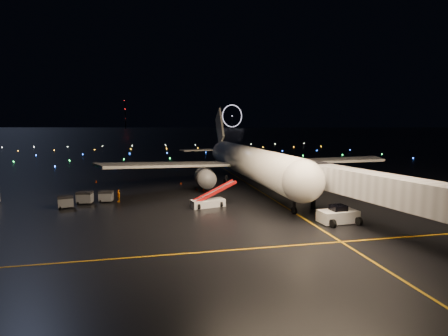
{
  "coord_description": "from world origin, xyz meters",
  "views": [
    {
      "loc": [
        -6.6,
        -41.02,
        11.96
      ],
      "look_at": [
        4.41,
        12.0,
        5.0
      ],
      "focal_mm": 28.0,
      "sensor_mm": 36.0,
      "label": 1
    }
  ],
  "objects_px": {
    "crew_c": "(119,196)",
    "baggage_cart_2": "(85,198)",
    "baggage_cart_0": "(106,196)",
    "baggage_cart_1": "(66,202)",
    "belt_loader": "(208,195)",
    "airliner": "(244,144)",
    "pushback_tug": "(338,214)"
  },
  "relations": [
    {
      "from": "crew_c",
      "to": "baggage_cart_2",
      "type": "bearing_deg",
      "value": -107.25
    },
    {
      "from": "crew_c",
      "to": "baggage_cart_0",
      "type": "bearing_deg",
      "value": -124.07
    },
    {
      "from": "baggage_cart_1",
      "to": "belt_loader",
      "type": "bearing_deg",
      "value": -22.73
    },
    {
      "from": "belt_loader",
      "to": "baggage_cart_1",
      "type": "bearing_deg",
      "value": 157.37
    },
    {
      "from": "airliner",
      "to": "crew_c",
      "type": "relative_size",
      "value": 29.32
    },
    {
      "from": "belt_loader",
      "to": "baggage_cart_1",
      "type": "relative_size",
      "value": 3.5
    },
    {
      "from": "baggage_cart_0",
      "to": "baggage_cart_1",
      "type": "bearing_deg",
      "value": -142.75
    },
    {
      "from": "airliner",
      "to": "belt_loader",
      "type": "xyz_separation_m",
      "value": [
        -10.04,
        -17.71,
        -6.16
      ]
    },
    {
      "from": "belt_loader",
      "to": "baggage_cart_2",
      "type": "distance_m",
      "value": 18.57
    },
    {
      "from": "pushback_tug",
      "to": "airliner",
      "type": "bearing_deg",
      "value": 93.67
    },
    {
      "from": "belt_loader",
      "to": "baggage_cart_2",
      "type": "relative_size",
      "value": 3.28
    },
    {
      "from": "baggage_cart_0",
      "to": "baggage_cart_2",
      "type": "bearing_deg",
      "value": -158.9
    },
    {
      "from": "pushback_tug",
      "to": "belt_loader",
      "type": "height_order",
      "value": "belt_loader"
    },
    {
      "from": "airliner",
      "to": "baggage_cart_2",
      "type": "relative_size",
      "value": 25.79
    },
    {
      "from": "airliner",
      "to": "baggage_cart_0",
      "type": "distance_m",
      "value": 28.19
    },
    {
      "from": "baggage_cart_2",
      "to": "belt_loader",
      "type": "bearing_deg",
      "value": -8.21
    },
    {
      "from": "pushback_tug",
      "to": "baggage_cart_1",
      "type": "relative_size",
      "value": 2.27
    },
    {
      "from": "airliner",
      "to": "baggage_cart_0",
      "type": "bearing_deg",
      "value": -156.39
    },
    {
      "from": "pushback_tug",
      "to": "crew_c",
      "type": "relative_size",
      "value": 2.43
    },
    {
      "from": "airliner",
      "to": "baggage_cart_1",
      "type": "distance_m",
      "value": 33.92
    },
    {
      "from": "pushback_tug",
      "to": "baggage_cart_2",
      "type": "xyz_separation_m",
      "value": [
        -31.8,
        16.86,
        -0.18
      ]
    },
    {
      "from": "belt_loader",
      "to": "baggage_cart_1",
      "type": "xyz_separation_m",
      "value": [
        -19.88,
        3.37,
        -0.86
      ]
    },
    {
      "from": "pushback_tug",
      "to": "baggage_cart_0",
      "type": "xyz_separation_m",
      "value": [
        -28.84,
        17.55,
        -0.25
      ]
    },
    {
      "from": "baggage_cart_0",
      "to": "baggage_cart_1",
      "type": "distance_m",
      "value": 5.9
    },
    {
      "from": "airliner",
      "to": "baggage_cart_0",
      "type": "relative_size",
      "value": 27.96
    },
    {
      "from": "airliner",
      "to": "baggage_cart_1",
      "type": "relative_size",
      "value": 27.48
    },
    {
      "from": "belt_loader",
      "to": "baggage_cart_2",
      "type": "height_order",
      "value": "belt_loader"
    },
    {
      "from": "baggage_cart_0",
      "to": "baggage_cart_1",
      "type": "relative_size",
      "value": 0.98
    },
    {
      "from": "airliner",
      "to": "belt_loader",
      "type": "relative_size",
      "value": 7.86
    },
    {
      "from": "airliner",
      "to": "pushback_tug",
      "type": "relative_size",
      "value": 12.09
    },
    {
      "from": "baggage_cart_0",
      "to": "crew_c",
      "type": "bearing_deg",
      "value": -6.35
    },
    {
      "from": "pushback_tug",
      "to": "baggage_cart_0",
      "type": "height_order",
      "value": "pushback_tug"
    }
  ]
}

